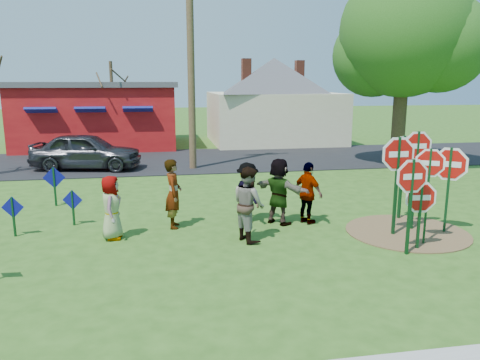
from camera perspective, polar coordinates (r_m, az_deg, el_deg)
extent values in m
plane|color=#2C5217|center=(12.74, -0.68, -6.11)|extent=(120.00, 120.00, 0.00)
cube|color=black|center=(23.86, -5.11, 2.45)|extent=(120.00, 7.50, 0.04)
cylinder|color=brown|center=(13.30, 19.68, -5.98)|extent=(3.20, 3.20, 0.03)
cube|color=maroon|center=(30.25, -16.77, 7.40)|extent=(9.00, 7.00, 3.60)
cube|color=#4C4C51|center=(30.17, -17.00, 11.09)|extent=(9.40, 7.40, 0.30)
cube|color=navy|center=(27.09, -23.03, 7.76)|extent=(1.60, 0.78, 0.45)
cube|color=navy|center=(26.64, -17.74, 8.08)|extent=(1.60, 0.78, 0.45)
cube|color=navy|center=(26.42, -12.31, 8.34)|extent=(1.60, 0.78, 0.45)
cube|color=beige|center=(30.95, 4.08, 7.60)|extent=(8.00, 7.00, 3.20)
pyramid|color=#4C4C51|center=(30.90, 4.19, 14.64)|extent=(9.40, 9.40, 2.20)
cube|color=brown|center=(29.47, 0.77, 13.24)|extent=(0.55, 0.55, 1.40)
cube|color=brown|center=(32.37, 7.26, 13.04)|extent=(0.55, 0.55, 1.40)
cube|color=#103C1C|center=(11.38, 19.99, -3.19)|extent=(0.06, 0.07, 2.24)
cylinder|color=white|center=(11.22, 20.26, 0.42)|extent=(1.07, 0.07, 1.07)
cylinder|color=#AC0E09|center=(11.22, 20.26, 0.42)|extent=(0.92, 0.07, 0.92)
cube|color=white|center=(11.22, 20.26, 0.42)|extent=(0.47, 0.03, 0.13)
cube|color=#103C1C|center=(13.27, 20.54, -0.18)|extent=(0.06, 0.07, 2.67)
cylinder|color=white|center=(13.12, 20.84, 3.90)|extent=(1.06, 0.08, 1.06)
cylinder|color=#AC0E09|center=(13.12, 20.84, 3.90)|extent=(0.91, 0.07, 0.91)
cube|color=white|center=(13.12, 20.84, 3.90)|extent=(0.46, 0.03, 0.13)
cylinder|color=gold|center=(13.12, 20.84, 3.90)|extent=(1.06, 0.07, 1.06)
cube|color=#103C1C|center=(12.21, 21.85, -1.99)|extent=(0.07, 0.08, 2.38)
cylinder|color=white|center=(12.05, 22.16, 1.93)|extent=(0.85, 0.44, 0.94)
cylinder|color=#AC0E09|center=(12.05, 22.16, 1.93)|extent=(0.73, 0.39, 0.81)
cube|color=white|center=(12.05, 22.16, 1.93)|extent=(0.37, 0.19, 0.12)
cube|color=#103C1C|center=(14.22, 19.07, 0.22)|extent=(0.09, 0.10, 2.44)
cylinder|color=white|center=(14.08, 19.29, 3.41)|extent=(1.05, 0.53, 1.16)
cylinder|color=#AC0E09|center=(14.08, 19.29, 3.41)|extent=(0.91, 0.46, 1.00)
cube|color=white|center=(14.08, 19.29, 3.41)|extent=(0.46, 0.23, 0.14)
cylinder|color=gold|center=(14.08, 19.29, 3.41)|extent=(1.05, 0.52, 1.16)
cube|color=#103C1C|center=(11.89, 21.03, -4.12)|extent=(0.06, 0.07, 1.65)
cylinder|color=white|center=(11.78, 21.19, -2.00)|extent=(1.02, 0.13, 1.02)
cylinder|color=#AC0E09|center=(11.78, 21.19, -2.00)|extent=(0.88, 0.12, 0.88)
cube|color=white|center=(11.78, 21.19, -2.00)|extent=(0.45, 0.06, 0.13)
cube|color=#103C1C|center=(13.41, 24.00, -1.20)|extent=(0.10, 0.10, 2.28)
cylinder|color=white|center=(13.28, 24.26, 1.78)|extent=(0.94, 0.76, 1.19)
cylinder|color=#AC0E09|center=(13.28, 24.26, 1.78)|extent=(0.81, 0.66, 1.03)
cube|color=white|center=(13.28, 24.26, 1.78)|extent=(0.41, 0.33, 0.15)
cylinder|color=gold|center=(13.28, 24.26, 1.78)|extent=(0.94, 0.76, 1.19)
cube|color=#103C1C|center=(12.66, 18.48, -0.81)|extent=(0.06, 0.08, 2.58)
cylinder|color=white|center=(12.51, 18.74, 3.01)|extent=(1.20, 0.03, 1.20)
cylinder|color=#AC0E09|center=(12.51, 18.74, 3.01)|extent=(1.03, 0.04, 1.03)
cube|color=white|center=(12.51, 18.74, 3.01)|extent=(0.53, 0.01, 0.15)
cube|color=#103C1C|center=(13.43, -25.89, -4.07)|extent=(0.05, 0.06, 1.05)
cube|color=navy|center=(13.36, -25.99, -3.01)|extent=(0.57, 0.08, 0.57)
cube|color=#103C1C|center=(13.82, -19.68, -3.23)|extent=(0.06, 0.06, 1.00)
cube|color=navy|center=(13.76, -19.75, -2.30)|extent=(0.56, 0.15, 0.57)
cube|color=#103C1C|center=(16.13, -21.65, -0.77)|extent=(0.06, 0.07, 1.26)
cube|color=navy|center=(16.07, -21.74, 0.27)|extent=(0.70, 0.03, 0.70)
imported|color=#374D7D|center=(12.28, -15.41, -3.26)|extent=(0.58, 0.84, 1.64)
imported|color=#296B56|center=(12.86, -8.12, -1.66)|extent=(0.50, 0.72, 1.90)
imported|color=brown|center=(11.71, 1.07, -2.93)|extent=(0.97, 1.10, 1.89)
imported|color=#2E2E32|center=(13.23, 0.91, -1.56)|extent=(0.95, 1.25, 1.72)
imported|color=#422E52|center=(13.22, 8.28, -1.60)|extent=(0.87, 1.11, 1.76)
imported|color=#1E4A2C|center=(13.10, 4.77, -1.38)|extent=(1.56, 1.68, 1.88)
imported|color=#2E2D33|center=(22.20, -18.23, 3.37)|extent=(5.10, 2.83, 1.64)
cylinder|color=#4C3823|center=(21.26, -6.03, 15.14)|extent=(0.32, 0.32, 10.30)
cylinder|color=#382819|center=(22.74, 18.85, 7.52)|extent=(0.62, 0.62, 4.87)
sphere|color=#204D14|center=(22.79, 19.49, 16.70)|extent=(5.75, 5.75, 5.75)
sphere|color=#204D14|center=(22.84, 23.24, 15.01)|extent=(4.20, 4.20, 4.20)
sphere|color=#204D14|center=(23.05, 15.99, 14.36)|extent=(3.76, 3.76, 3.76)
cylinder|color=#382819|center=(26.80, -15.23, 8.46)|extent=(0.18, 0.18, 5.00)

